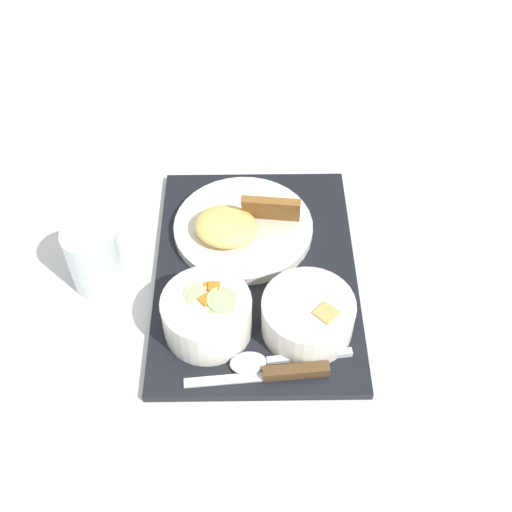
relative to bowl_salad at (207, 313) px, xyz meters
name	(u,v)px	position (x,y,z in m)	size (l,w,h in m)	color
ground_plane	(256,275)	(0.11, -0.05, -0.05)	(4.00, 4.00, 0.00)	silver
serving_tray	(256,272)	(0.11, -0.05, -0.04)	(0.44, 0.34, 0.01)	black
bowl_salad	(207,313)	(0.00, 0.00, 0.00)	(0.12, 0.12, 0.07)	silver
bowl_soup	(308,314)	(0.02, -0.13, 0.00)	(0.12, 0.12, 0.06)	silver
plate_main	(241,226)	(0.17, -0.02, -0.02)	(0.21, 0.21, 0.08)	silver
knife	(284,373)	(-0.06, -0.11, -0.03)	(0.06, 0.18, 0.01)	silver
spoon	(268,361)	(-0.04, -0.08, -0.03)	(0.06, 0.16, 0.01)	silver
glass_water	(95,260)	(0.07, 0.17, 0.00)	(0.07, 0.07, 0.10)	silver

